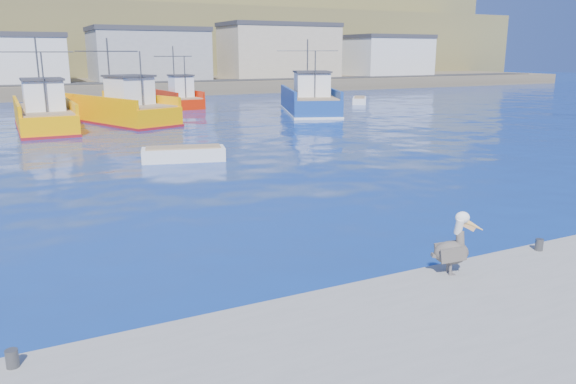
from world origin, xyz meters
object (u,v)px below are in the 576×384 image
at_px(trawler_blue, 309,101).
at_px(pelican, 453,247).
at_px(trawler_yellow_b, 121,109).
at_px(trawler_yellow_a, 44,115).
at_px(skiff_mid, 184,155).
at_px(boat_orange, 179,97).
at_px(skiff_far, 359,101).

relative_size(trawler_blue, pelican, 8.65).
bearing_deg(trawler_yellow_b, trawler_yellow_a, -165.35).
distance_m(trawler_yellow_b, skiff_mid, 17.63).
xyz_separation_m(trawler_blue, pelican, (-16.33, -36.19, 0.05)).
height_order(trawler_yellow_a, trawler_yellow_b, trawler_yellow_b).
distance_m(boat_orange, pelican, 47.24).
xyz_separation_m(trawler_yellow_a, pelican, (6.10, -34.64, 0.10)).
xyz_separation_m(trawler_yellow_a, skiff_far, (31.84, 7.40, -0.75)).
height_order(skiff_mid, pelican, pelican).
relative_size(trawler_yellow_b, pelican, 8.26).
xyz_separation_m(trawler_yellow_a, boat_orange, (13.28, 12.06, -0.03)).
bearing_deg(skiff_far, pelican, -121.49).
bearing_deg(boat_orange, trawler_blue, -48.92).
bearing_deg(skiff_mid, pelican, -87.73).
xyz_separation_m(trawler_yellow_b, pelican, (0.45, -36.11, 0.08)).
xyz_separation_m(skiff_mid, skiff_far, (26.48, 23.53, -0.01)).
relative_size(skiff_mid, pelican, 3.01).
relative_size(trawler_yellow_a, trawler_blue, 0.87).
relative_size(trawler_yellow_a, skiff_mid, 2.51).
height_order(trawler_yellow_a, skiff_mid, trawler_yellow_a).
xyz_separation_m(trawler_yellow_a, trawler_blue, (22.43, 1.56, 0.05)).
height_order(trawler_blue, boat_orange, trawler_blue).
bearing_deg(boat_orange, skiff_far, -14.10).
xyz_separation_m(boat_orange, skiff_mid, (-7.91, -28.19, -0.71)).
distance_m(trawler_yellow_b, skiff_far, 26.87).
height_order(trawler_yellow_a, skiff_far, trawler_yellow_a).
bearing_deg(trawler_yellow_b, skiff_mid, -90.91).
bearing_deg(skiff_far, trawler_blue, -148.17).
xyz_separation_m(trawler_blue, boat_orange, (-9.16, 10.50, -0.07)).
relative_size(trawler_yellow_b, skiff_far, 2.98).
distance_m(trawler_blue, boat_orange, 13.93).
relative_size(trawler_yellow_a, trawler_yellow_b, 0.91).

